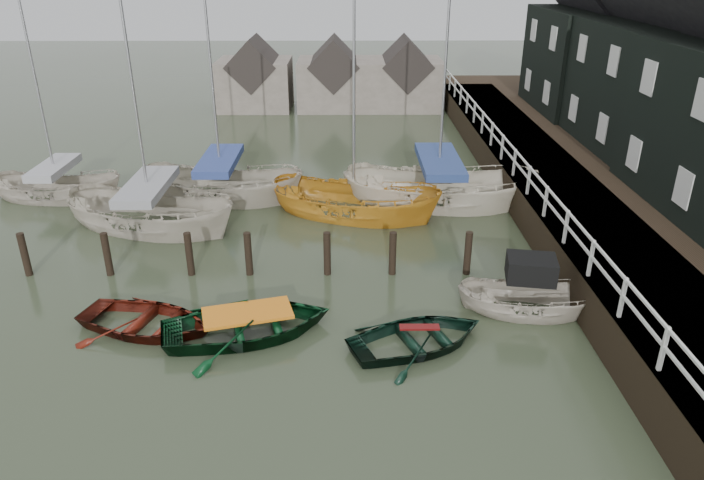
{
  "coord_description": "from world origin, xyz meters",
  "views": [
    {
      "loc": [
        1.83,
        -14.2,
        9.03
      ],
      "look_at": [
        1.96,
        2.46,
        1.4
      ],
      "focal_mm": 32.0,
      "sensor_mm": 36.0,
      "label": 1
    }
  ],
  "objects_px": {
    "sailboat_b": "(223,197)",
    "sailboat_e": "(60,196)",
    "sailboat_a": "(153,226)",
    "rowboat_red": "(148,329)",
    "motorboat": "(528,309)",
    "sailboat_c": "(354,214)",
    "rowboat_dkgreen": "(418,346)",
    "rowboat_green": "(249,334)",
    "sailboat_d": "(437,202)"
  },
  "relations": [
    {
      "from": "sailboat_c",
      "to": "sailboat_d",
      "type": "xyz_separation_m",
      "value": [
        3.32,
        1.14,
        0.05
      ]
    },
    {
      "from": "sailboat_a",
      "to": "sailboat_e",
      "type": "height_order",
      "value": "sailboat_a"
    },
    {
      "from": "rowboat_dkgreen",
      "to": "sailboat_b",
      "type": "bearing_deg",
      "value": 11.13
    },
    {
      "from": "rowboat_dkgreen",
      "to": "sailboat_e",
      "type": "xyz_separation_m",
      "value": [
        -13.47,
        10.63,
        0.06
      ]
    },
    {
      "from": "sailboat_b",
      "to": "sailboat_e",
      "type": "height_order",
      "value": "sailboat_b"
    },
    {
      "from": "rowboat_red",
      "to": "motorboat",
      "type": "height_order",
      "value": "motorboat"
    },
    {
      "from": "sailboat_b",
      "to": "sailboat_d",
      "type": "height_order",
      "value": "sailboat_d"
    },
    {
      "from": "rowboat_green",
      "to": "motorboat",
      "type": "distance_m",
      "value": 7.62
    },
    {
      "from": "sailboat_e",
      "to": "rowboat_dkgreen",
      "type": "bearing_deg",
      "value": -120.98
    },
    {
      "from": "motorboat",
      "to": "rowboat_dkgreen",
      "type": "bearing_deg",
      "value": 126.25
    },
    {
      "from": "rowboat_red",
      "to": "sailboat_c",
      "type": "xyz_separation_m",
      "value": [
        5.52,
        7.96,
        0.01
      ]
    },
    {
      "from": "rowboat_dkgreen",
      "to": "sailboat_c",
      "type": "height_order",
      "value": "sailboat_c"
    },
    {
      "from": "rowboat_green",
      "to": "sailboat_b",
      "type": "height_order",
      "value": "sailboat_b"
    },
    {
      "from": "rowboat_red",
      "to": "rowboat_dkgreen",
      "type": "bearing_deg",
      "value": -79.78
    },
    {
      "from": "rowboat_dkgreen",
      "to": "sailboat_b",
      "type": "relative_size",
      "value": 0.33
    },
    {
      "from": "rowboat_red",
      "to": "sailboat_b",
      "type": "relative_size",
      "value": 0.34
    },
    {
      "from": "sailboat_a",
      "to": "rowboat_green",
      "type": "bearing_deg",
      "value": -127.37
    },
    {
      "from": "rowboat_green",
      "to": "rowboat_red",
      "type": "bearing_deg",
      "value": 68.88
    },
    {
      "from": "motorboat",
      "to": "sailboat_b",
      "type": "relative_size",
      "value": 0.37
    },
    {
      "from": "sailboat_b",
      "to": "sailboat_c",
      "type": "height_order",
      "value": "sailboat_b"
    },
    {
      "from": "rowboat_red",
      "to": "sailboat_c",
      "type": "distance_m",
      "value": 9.69
    },
    {
      "from": "sailboat_d",
      "to": "rowboat_red",
      "type": "bearing_deg",
      "value": 147.97
    },
    {
      "from": "rowboat_red",
      "to": "sailboat_d",
      "type": "bearing_deg",
      "value": -27.39
    },
    {
      "from": "rowboat_green",
      "to": "motorboat",
      "type": "height_order",
      "value": "motorboat"
    },
    {
      "from": "sailboat_d",
      "to": "rowboat_dkgreen",
      "type": "bearing_deg",
      "value": -178.0
    },
    {
      "from": "sailboat_a",
      "to": "motorboat",
      "type": "bearing_deg",
      "value": -96.3
    },
    {
      "from": "sailboat_e",
      "to": "sailboat_c",
      "type": "bearing_deg",
      "value": -91.55
    },
    {
      "from": "rowboat_dkgreen",
      "to": "motorboat",
      "type": "xyz_separation_m",
      "value": [
        3.19,
        1.61,
        0.11
      ]
    },
    {
      "from": "rowboat_red",
      "to": "sailboat_b",
      "type": "bearing_deg",
      "value": 15.5
    },
    {
      "from": "motorboat",
      "to": "sailboat_b",
      "type": "bearing_deg",
      "value": 57.74
    },
    {
      "from": "rowboat_green",
      "to": "sailboat_a",
      "type": "bearing_deg",
      "value": 17.0
    },
    {
      "from": "motorboat",
      "to": "sailboat_c",
      "type": "xyz_separation_m",
      "value": [
        -4.74,
        7.17,
        -0.1
      ]
    },
    {
      "from": "sailboat_b",
      "to": "sailboat_e",
      "type": "xyz_separation_m",
      "value": [
        -6.62,
        0.06,
        0.0
      ]
    },
    {
      "from": "rowboat_green",
      "to": "sailboat_c",
      "type": "height_order",
      "value": "sailboat_c"
    },
    {
      "from": "sailboat_b",
      "to": "rowboat_red",
      "type": "bearing_deg",
      "value": -168.5
    },
    {
      "from": "rowboat_red",
      "to": "rowboat_dkgreen",
      "type": "relative_size",
      "value": 1.03
    },
    {
      "from": "motorboat",
      "to": "sailboat_b",
      "type": "xyz_separation_m",
      "value": [
        -10.04,
        8.96,
        -0.05
      ]
    },
    {
      "from": "rowboat_dkgreen",
      "to": "rowboat_red",
      "type": "bearing_deg",
      "value": 61.62
    },
    {
      "from": "rowboat_red",
      "to": "sailboat_d",
      "type": "distance_m",
      "value": 12.69
    },
    {
      "from": "rowboat_dkgreen",
      "to": "sailboat_e",
      "type": "bearing_deg",
      "value": 29.89
    },
    {
      "from": "rowboat_green",
      "to": "rowboat_dkgreen",
      "type": "distance_m",
      "value": 4.39
    },
    {
      "from": "rowboat_dkgreen",
      "to": "sailboat_b",
      "type": "height_order",
      "value": "sailboat_b"
    },
    {
      "from": "sailboat_c",
      "to": "rowboat_red",
      "type": "bearing_deg",
      "value": 165.85
    },
    {
      "from": "sailboat_c",
      "to": "sailboat_e",
      "type": "distance_m",
      "value": 12.06
    },
    {
      "from": "sailboat_b",
      "to": "sailboat_e",
      "type": "bearing_deg",
      "value": 102.23
    },
    {
      "from": "rowboat_red",
      "to": "sailboat_e",
      "type": "relative_size",
      "value": 0.4
    },
    {
      "from": "rowboat_red",
      "to": "rowboat_dkgreen",
      "type": "height_order",
      "value": "rowboat_red"
    },
    {
      "from": "rowboat_green",
      "to": "motorboat",
      "type": "bearing_deg",
      "value": -97.44
    },
    {
      "from": "sailboat_d",
      "to": "motorboat",
      "type": "bearing_deg",
      "value": -158.2
    },
    {
      "from": "sailboat_b",
      "to": "sailboat_c",
      "type": "xyz_separation_m",
      "value": [
        5.3,
        -1.8,
        -0.05
      ]
    }
  ]
}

